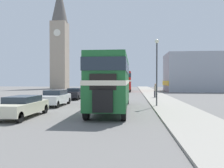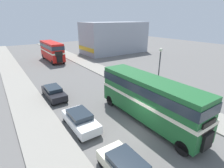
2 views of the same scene
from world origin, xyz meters
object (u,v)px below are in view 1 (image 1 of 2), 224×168
Objects in this scene: street_lamp at (157,62)px; church_tower at (60,35)px; car_parked_near at (22,106)px; pedestrian_walking at (155,90)px; double_decker_bus at (112,79)px; car_parked_far at (75,93)px; bus_distant at (125,80)px; car_parked_mid at (55,98)px.

street_lamp is 46.46m from church_tower.
car_parked_near is 2.48× the size of pedestrian_walking.
car_parked_far is at bearing 119.99° from double_decker_bus.
pedestrian_walking is (4.59, 11.50, -1.31)m from double_decker_bus.
bus_distant is 17.81m from pedestrian_walking.
car_parked_near is at bearing -89.38° from car_parked_far.
double_decker_bus is 2.58× the size of car_parked_mid.
church_tower reaches higher than bus_distant.
car_parked_mid is at bearing -101.89° from bus_distant.
church_tower reaches higher than car_parked_far.
car_parked_mid is at bearing -71.75° from church_tower.
pedestrian_walking is (9.99, 15.41, 0.41)m from car_parked_near.
double_decker_bus is at bearing -60.01° from car_parked_far.
car_parked_mid is at bearing 156.81° from double_decker_bus.
car_parked_mid is 13.62m from pedestrian_walking.
pedestrian_walking is 0.30× the size of street_lamp.
car_parked_near is (-5.44, -32.59, -1.72)m from bus_distant.
bus_distant is at bearing 80.52° from car_parked_near.
bus_distant is at bearing -35.05° from church_tower.
church_tower reaches higher than double_decker_bus.
car_parked_near is at bearing -144.08° from double_decker_bus.
church_tower is (-13.06, 45.57, 14.11)m from car_parked_near.
car_parked_far is 10.32m from pedestrian_walking.
bus_distant reaches higher than car_parked_far.
car_parked_near is 1.04× the size of car_parked_mid.
church_tower is at bearing 113.91° from double_decker_bus.
pedestrian_walking is at bearing 84.78° from street_lamp.
car_parked_mid is 7.26m from car_parked_far.
car_parked_far is 37.31m from church_tower.
car_parked_near is at bearing -99.48° from bus_distant.
double_decker_bus is at bearing -148.26° from street_lamp.
double_decker_bus reaches higher than car_parked_near.
car_parked_mid is at bearing 90.92° from car_parked_near.
car_parked_far is 0.16× the size of church_tower.
pedestrian_walking is 9.65m from street_lamp.
bus_distant is at bearing 73.66° from car_parked_far.
street_lamp reaches higher than car_parked_near.
double_decker_bus is at bearing 35.92° from car_parked_near.
street_lamp reaches higher than car_parked_far.
car_parked_near is 0.15× the size of church_tower.
car_parked_mid is at bearing 179.76° from street_lamp.
car_parked_near is at bearing -89.08° from car_parked_mid.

